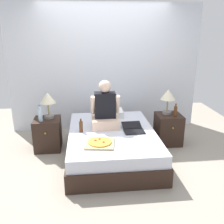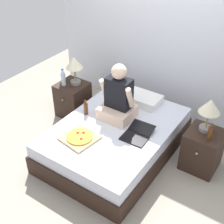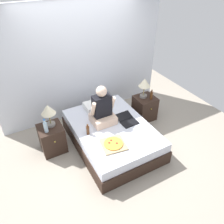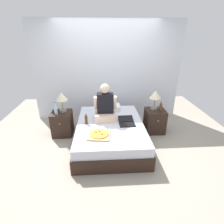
{
  "view_description": "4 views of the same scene",
  "coord_description": "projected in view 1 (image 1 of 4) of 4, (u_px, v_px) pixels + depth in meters",
  "views": [
    {
      "loc": [
        -0.39,
        -3.68,
        1.99
      ],
      "look_at": [
        0.0,
        -0.02,
        0.78
      ],
      "focal_mm": 40.0,
      "sensor_mm": 36.0,
      "label": 1
    },
    {
      "loc": [
        1.8,
        -2.73,
        2.95
      ],
      "look_at": [
        0.06,
        -0.17,
        0.79
      ],
      "focal_mm": 50.0,
      "sensor_mm": 36.0,
      "label": 2
    },
    {
      "loc": [
        -1.55,
        -2.85,
        3.12
      ],
      "look_at": [
        0.0,
        -0.01,
        0.79
      ],
      "focal_mm": 35.0,
      "sensor_mm": 36.0,
      "label": 3
    },
    {
      "loc": [
        -0.16,
        -3.22,
        2.14
      ],
      "look_at": [
        0.03,
        -0.16,
        0.78
      ],
      "focal_mm": 28.0,
      "sensor_mm": 36.0,
      "label": 4
    }
  ],
  "objects": [
    {
      "name": "ground_plane",
      "position": [
        112.0,
        156.0,
        4.14
      ],
      "size": [
        5.79,
        5.79,
        0.0
      ],
      "primitive_type": "plane",
      "color": "#9E9384"
    },
    {
      "name": "wall_back",
      "position": [
        105.0,
        69.0,
        5.01
      ],
      "size": [
        3.79,
        0.12,
        2.5
      ],
      "primitive_type": "cube",
      "color": "silver",
      "rests_on": "ground"
    },
    {
      "name": "bed",
      "position": [
        112.0,
        144.0,
        4.07
      ],
      "size": [
        1.4,
        1.95,
        0.45
      ],
      "color": "black",
      "rests_on": "ground"
    },
    {
      "name": "nightstand_left",
      "position": [
        48.0,
        134.0,
        4.32
      ],
      "size": [
        0.44,
        0.47,
        0.55
      ],
      "color": "black",
      "rests_on": "ground"
    },
    {
      "name": "lamp_on_left_nightstand",
      "position": [
        48.0,
        100.0,
        4.18
      ],
      "size": [
        0.26,
        0.26,
        0.45
      ],
      "color": "gray",
      "rests_on": "nightstand_left"
    },
    {
      "name": "water_bottle",
      "position": [
        40.0,
        115.0,
        4.11
      ],
      "size": [
        0.07,
        0.07,
        0.28
      ],
      "color": "silver",
      "rests_on": "nightstand_left"
    },
    {
      "name": "nightstand_right",
      "position": [
        168.0,
        129.0,
        4.54
      ],
      "size": [
        0.44,
        0.47,
        0.55
      ],
      "color": "black",
      "rests_on": "ground"
    },
    {
      "name": "lamp_on_right_nightstand",
      "position": [
        168.0,
        96.0,
        4.39
      ],
      "size": [
        0.26,
        0.26,
        0.45
      ],
      "color": "gray",
      "rests_on": "nightstand_right"
    },
    {
      "name": "beer_bottle",
      "position": [
        175.0,
        111.0,
        4.33
      ],
      "size": [
        0.06,
        0.06,
        0.23
      ],
      "color": "#512D14",
      "rests_on": "nightstand_right"
    },
    {
      "name": "pillow",
      "position": [
        109.0,
        113.0,
        4.64
      ],
      "size": [
        0.52,
        0.34,
        0.12
      ],
      "primitive_type": "cube",
      "color": "white",
      "rests_on": "bed"
    },
    {
      "name": "person_seated",
      "position": [
        105.0,
        110.0,
        4.09
      ],
      "size": [
        0.47,
        0.4,
        0.78
      ],
      "color": "beige",
      "rests_on": "bed"
    },
    {
      "name": "laptop",
      "position": [
        133.0,
        129.0,
        4.0
      ],
      "size": [
        0.33,
        0.43,
        0.07
      ],
      "color": "black",
      "rests_on": "bed"
    },
    {
      "name": "pizza_box",
      "position": [
        100.0,
        143.0,
        3.52
      ],
      "size": [
        0.46,
        0.46,
        0.05
      ],
      "color": "tan",
      "rests_on": "bed"
    },
    {
      "name": "beer_bottle_on_bed",
      "position": [
        81.0,
        127.0,
        3.92
      ],
      "size": [
        0.06,
        0.06,
        0.22
      ],
      "color": "#4C2811",
      "rests_on": "bed"
    }
  ]
}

